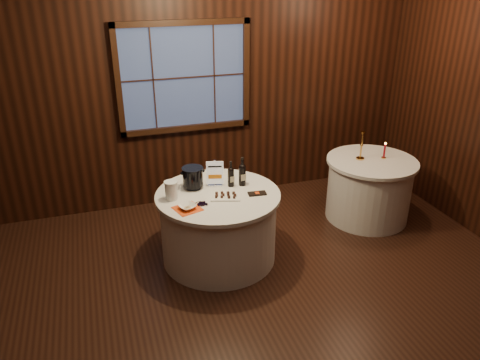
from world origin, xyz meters
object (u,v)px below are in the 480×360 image
object	(u,v)px
main_table	(219,226)
port_bottle_right	(242,173)
chocolate_box	(257,193)
ice_bucket	(193,177)
port_bottle_left	(231,175)
sign_stand	(215,177)
side_table	(369,189)
glass_pitcher	(171,190)
chocolate_plate	(226,196)
grape_bunch	(202,203)
cracker_bowl	(187,207)
red_candle	(384,152)
brass_candlestick	(361,149)

from	to	relation	value
main_table	port_bottle_right	bearing A→B (deg)	21.20
port_bottle_right	chocolate_box	size ratio (longest dim) A/B	1.70
ice_bucket	port_bottle_left	bearing A→B (deg)	-10.94
main_table	sign_stand	size ratio (longest dim) A/B	4.42
port_bottle_right	chocolate_box	bearing A→B (deg)	-75.21
side_table	port_bottle_left	bearing A→B (deg)	-174.71
chocolate_box	glass_pitcher	world-z (taller)	glass_pitcher
port_bottle_left	port_bottle_right	xyz separation A→B (m)	(0.12, -0.02, 0.02)
port_bottle_right	chocolate_plate	world-z (taller)	port_bottle_right
sign_stand	chocolate_box	bearing A→B (deg)	-27.58
chocolate_plate	sign_stand	bearing A→B (deg)	94.71
port_bottle_left	grape_bunch	distance (m)	0.51
ice_bucket	glass_pitcher	xyz separation A→B (m)	(-0.26, -0.18, -0.02)
chocolate_box	grape_bunch	distance (m)	0.59
main_table	glass_pitcher	world-z (taller)	glass_pitcher
main_table	port_bottle_left	size ratio (longest dim) A/B	4.61
grape_bunch	glass_pitcher	xyz separation A→B (m)	(-0.26, 0.21, 0.08)
sign_stand	cracker_bowl	size ratio (longest dim) A/B	1.83
side_table	port_bottle_left	distance (m)	1.90
ice_bucket	port_bottle_right	bearing A→B (deg)	-10.05
port_bottle_left	chocolate_plate	distance (m)	0.29
cracker_bowl	red_candle	world-z (taller)	red_candle
sign_stand	chocolate_plate	size ratio (longest dim) A/B	0.86
port_bottle_left	grape_bunch	bearing A→B (deg)	-151.35
glass_pitcher	sign_stand	bearing A→B (deg)	-2.33
sign_stand	chocolate_plate	xyz separation A→B (m)	(0.02, -0.30, -0.08)
chocolate_box	cracker_bowl	bearing A→B (deg)	-167.17
port_bottle_left	brass_candlestick	bearing A→B (deg)	-2.51
side_table	port_bottle_left	xyz separation A→B (m)	(-1.82, -0.17, 0.50)
sign_stand	ice_bucket	bearing A→B (deg)	-169.89
sign_stand	brass_candlestick	world-z (taller)	brass_candlestick
ice_bucket	red_candle	size ratio (longest dim) A/B	1.13
chocolate_box	brass_candlestick	xyz separation A→B (m)	(1.50, 0.51, 0.12)
chocolate_plate	brass_candlestick	bearing A→B (deg)	14.78
ice_bucket	brass_candlestick	distance (m)	2.09
ice_bucket	chocolate_plate	xyz separation A→B (m)	(0.26, -0.32, -0.10)
chocolate_plate	port_bottle_right	bearing A→B (deg)	42.19
port_bottle_left	ice_bucket	xyz separation A→B (m)	(-0.39, 0.08, 0.00)
ice_bucket	chocolate_box	world-z (taller)	ice_bucket
side_table	red_candle	xyz separation A→B (m)	(0.16, 0.01, 0.46)
main_table	chocolate_plate	bearing A→B (deg)	-66.19
glass_pitcher	main_table	bearing A→B (deg)	-23.46
chocolate_plate	side_table	bearing A→B (deg)	11.90
port_bottle_left	main_table	bearing A→B (deg)	-154.35
grape_bunch	glass_pitcher	distance (m)	0.34
sign_stand	ice_bucket	xyz separation A→B (m)	(-0.23, 0.02, 0.02)
side_table	sign_stand	bearing A→B (deg)	-176.70
port_bottle_right	glass_pitcher	size ratio (longest dim) A/B	1.63
sign_stand	port_bottle_left	bearing A→B (deg)	-4.16
sign_stand	red_candle	world-z (taller)	sign_stand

